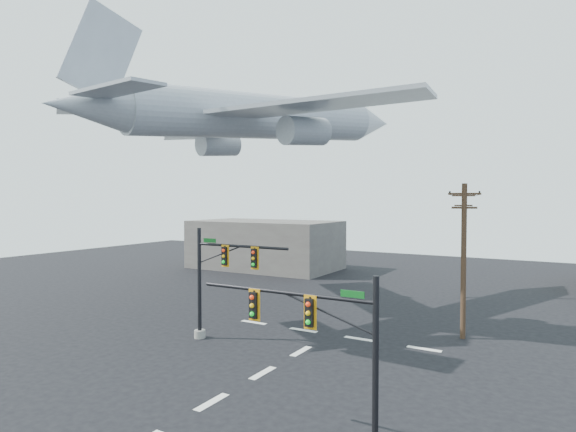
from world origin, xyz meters
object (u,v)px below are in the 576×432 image
Objects in this scene: utility_pole_a at (464,258)px; airliner at (260,117)px; signal_mast_near at (331,354)px; utility_pole_b at (463,241)px; signal_mast_far at (216,281)px.

utility_pole_a is 0.30× the size of airliner.
airliner is (-14.47, 17.51, 11.88)m from signal_mast_near.
airliner is at bearing -158.16° from utility_pole_b.
utility_pole_b is at bearing -29.06° from airliner.
signal_mast_far is 0.72× the size of utility_pole_b.
airliner reaches higher than signal_mast_near.
utility_pole_b is (-2.42, 13.18, -0.01)m from utility_pole_a.
signal_mast_far is 23.94m from utility_pole_b.
signal_mast_near is at bearing -108.28° from utility_pole_b.
signal_mast_near is 14.16m from signal_mast_far.
utility_pole_a is at bearing 85.20° from signal_mast_near.
airliner reaches higher than utility_pole_a.
signal_mast_near is at bearing -121.60° from airliner.
utility_pole_a is at bearing -74.90° from airliner.
signal_mast_far reaches higher than signal_mast_near.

